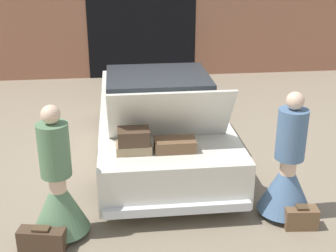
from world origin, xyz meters
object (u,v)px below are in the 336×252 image
(car, at_px, (159,118))
(suitcase_beside_right_person, at_px, (301,217))
(suitcase_beside_left_person, at_px, (42,240))
(person_left, at_px, (58,191))
(person_right, at_px, (287,174))

(car, distance_m, suitcase_beside_right_person, 3.04)
(suitcase_beside_left_person, bearing_deg, person_left, 57.24)
(suitcase_beside_left_person, xyz_separation_m, suitcase_beside_right_person, (3.23, 0.11, 0.00))
(person_left, bearing_deg, suitcase_beside_left_person, -37.49)
(person_right, xyz_separation_m, suitcase_beside_right_person, (0.11, -0.32, -0.47))
(car, relative_size, suitcase_beside_right_person, 11.05)
(person_left, bearing_deg, suitcase_beside_right_person, 81.55)
(car, bearing_deg, person_left, -121.72)
(suitcase_beside_left_person, bearing_deg, person_right, 7.76)
(car, height_order, person_right, person_right)
(person_right, distance_m, suitcase_beside_right_person, 0.58)
(person_left, distance_m, suitcase_beside_right_person, 3.07)
(person_right, xyz_separation_m, suitcase_beside_left_person, (-3.12, -0.43, -0.47))
(suitcase_beside_left_person, bearing_deg, suitcase_beside_right_person, 1.93)
(car, height_order, suitcase_beside_left_person, car)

